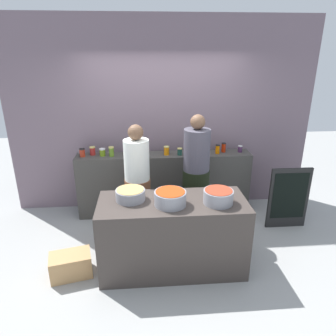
# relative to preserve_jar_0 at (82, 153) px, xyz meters

# --- Properties ---
(ground) EXTENTS (12.00, 12.00, 0.00)m
(ground) POSITION_rel_preserve_jar_0_xyz_m (1.23, -1.09, -1.05)
(ground) COLOR #969695
(storefront_wall) EXTENTS (4.80, 0.12, 3.00)m
(storefront_wall) POSITION_rel_preserve_jar_0_xyz_m (1.23, 0.36, 0.45)
(storefront_wall) COLOR slate
(storefront_wall) RESTS_ON ground
(display_shelf) EXTENTS (2.70, 0.36, 0.99)m
(display_shelf) POSITION_rel_preserve_jar_0_xyz_m (1.23, 0.01, -0.56)
(display_shelf) COLOR #3E3B38
(display_shelf) RESTS_ON ground
(prep_table) EXTENTS (1.70, 0.70, 0.89)m
(prep_table) POSITION_rel_preserve_jar_0_xyz_m (1.23, -1.39, -0.61)
(prep_table) COLOR #3C342F
(prep_table) RESTS_ON ground
(preserve_jar_0) EXTENTS (0.09, 0.09, 0.13)m
(preserve_jar_0) POSITION_rel_preserve_jar_0_xyz_m (0.00, 0.00, 0.00)
(preserve_jar_0) COLOR #A92E1A
(preserve_jar_0) RESTS_ON display_shelf
(preserve_jar_1) EXTENTS (0.09, 0.09, 0.13)m
(preserve_jar_1) POSITION_rel_preserve_jar_0_xyz_m (0.14, 0.07, 0.00)
(preserve_jar_1) COLOR #A82624
(preserve_jar_1) RESTS_ON display_shelf
(preserve_jar_2) EXTENTS (0.09, 0.09, 0.11)m
(preserve_jar_2) POSITION_rel_preserve_jar_0_xyz_m (0.30, 0.02, -0.01)
(preserve_jar_2) COLOR olive
(preserve_jar_2) RESTS_ON display_shelf
(preserve_jar_3) EXTENTS (0.08, 0.08, 0.15)m
(preserve_jar_3) POSITION_rel_preserve_jar_0_xyz_m (0.44, -0.02, 0.01)
(preserve_jar_3) COLOR olive
(preserve_jar_3) RESTS_ON display_shelf
(preserve_jar_4) EXTENTS (0.09, 0.09, 0.10)m
(preserve_jar_4) POSITION_rel_preserve_jar_0_xyz_m (0.68, 0.03, -0.01)
(preserve_jar_4) COLOR gold
(preserve_jar_4) RESTS_ON display_shelf
(preserve_jar_5) EXTENTS (0.08, 0.08, 0.13)m
(preserve_jar_5) POSITION_rel_preserve_jar_0_xyz_m (1.27, -0.02, 0.00)
(preserve_jar_5) COLOR orange
(preserve_jar_5) RESTS_ON display_shelf
(preserve_jar_6) EXTENTS (0.07, 0.07, 0.11)m
(preserve_jar_6) POSITION_rel_preserve_jar_0_xyz_m (1.47, -0.04, -0.01)
(preserve_jar_6) COLOR #20483C
(preserve_jar_6) RESTS_ON display_shelf
(preserve_jar_7) EXTENTS (0.09, 0.09, 0.14)m
(preserve_jar_7) POSITION_rel_preserve_jar_0_xyz_m (1.68, -0.02, 0.01)
(preserve_jar_7) COLOR #254C31
(preserve_jar_7) RESTS_ON display_shelf
(preserve_jar_8) EXTENTS (0.07, 0.07, 0.10)m
(preserve_jar_8) POSITION_rel_preserve_jar_0_xyz_m (1.87, 0.03, -0.01)
(preserve_jar_8) COLOR #294A32
(preserve_jar_8) RESTS_ON display_shelf
(preserve_jar_9) EXTENTS (0.07, 0.07, 0.14)m
(preserve_jar_9) POSITION_rel_preserve_jar_0_xyz_m (2.06, -0.02, 0.01)
(preserve_jar_9) COLOR #D66605
(preserve_jar_9) RESTS_ON display_shelf
(preserve_jar_10) EXTENTS (0.07, 0.07, 0.15)m
(preserve_jar_10) POSITION_rel_preserve_jar_0_xyz_m (2.17, 0.05, 0.01)
(preserve_jar_10) COLOR #AC230A
(preserve_jar_10) RESTS_ON display_shelf
(preserve_jar_11) EXTENTS (0.07, 0.07, 0.10)m
(preserve_jar_11) POSITION_rel_preserve_jar_0_xyz_m (2.43, 0.03, -0.01)
(preserve_jar_11) COLOR #3E2143
(preserve_jar_11) RESTS_ON display_shelf
(cooking_pot_left) EXTENTS (0.34, 0.34, 0.13)m
(cooking_pot_left) POSITION_rel_preserve_jar_0_xyz_m (0.76, -1.31, -0.10)
(cooking_pot_left) COLOR gray
(cooking_pot_left) RESTS_ON prep_table
(cooking_pot_center) EXTENTS (0.35, 0.35, 0.16)m
(cooking_pot_center) POSITION_rel_preserve_jar_0_xyz_m (1.20, -1.47, -0.08)
(cooking_pot_center) COLOR gray
(cooking_pot_center) RESTS_ON prep_table
(cooking_pot_right) EXTENTS (0.33, 0.33, 0.16)m
(cooking_pot_right) POSITION_rel_preserve_jar_0_xyz_m (1.74, -1.47, -0.08)
(cooking_pot_right) COLOR gray
(cooking_pot_right) RESTS_ON prep_table
(cook_with_tongs) EXTENTS (0.35, 0.35, 1.62)m
(cook_with_tongs) POSITION_rel_preserve_jar_0_xyz_m (0.83, -0.68, -0.32)
(cook_with_tongs) COLOR brown
(cook_with_tongs) RESTS_ON ground
(cook_in_cap) EXTENTS (0.38, 0.38, 1.71)m
(cook_in_cap) POSITION_rel_preserve_jar_0_xyz_m (1.64, -0.55, -0.28)
(cook_in_cap) COLOR black
(cook_in_cap) RESTS_ON ground
(bread_crate) EXTENTS (0.52, 0.39, 0.28)m
(bread_crate) POSITION_rel_preserve_jar_0_xyz_m (0.03, -1.45, -0.92)
(bread_crate) COLOR tan
(bread_crate) RESTS_ON ground
(chalkboard_sign) EXTENTS (0.60, 0.05, 0.94)m
(chalkboard_sign) POSITION_rel_preserve_jar_0_xyz_m (3.01, -0.60, -0.58)
(chalkboard_sign) COLOR black
(chalkboard_sign) RESTS_ON ground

